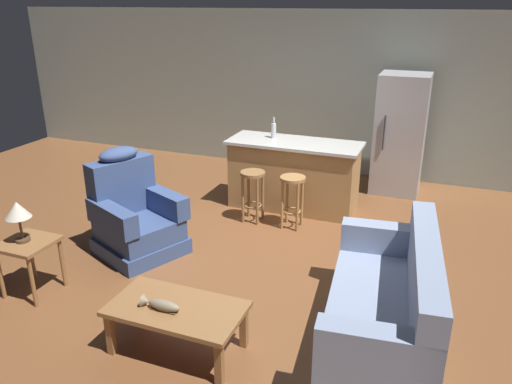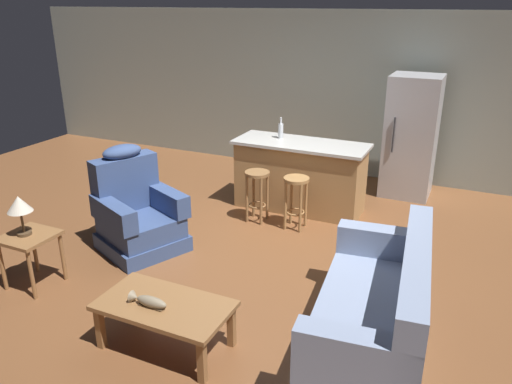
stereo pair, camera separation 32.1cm
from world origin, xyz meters
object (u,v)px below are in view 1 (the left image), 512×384
(table_lamp, at_px, (18,212))
(refrigerator, at_px, (400,134))
(bar_stool_left, at_px, (253,187))
(end_table, at_px, (29,251))
(fish_figurine, at_px, (160,305))
(kitchen_island, at_px, (294,175))
(couch, at_px, (388,307))
(recliner_near_lamp, at_px, (135,217))
(bar_stool_right, at_px, (292,192))
(coffee_table, at_px, (177,312))
(bottle_tall_green, at_px, (274,130))

(table_lamp, height_order, refrigerator, refrigerator)
(bar_stool_left, bearing_deg, end_table, -120.17)
(fish_figurine, xyz_separation_m, kitchen_island, (0.07, 3.36, 0.02))
(table_lamp, distance_m, kitchen_island, 3.54)
(table_lamp, relative_size, bar_stool_left, 0.60)
(end_table, bearing_deg, table_lamp, -167.41)
(fish_figurine, distance_m, couch, 1.88)
(end_table, relative_size, kitchen_island, 0.31)
(recliner_near_lamp, xyz_separation_m, bar_stool_left, (0.95, 1.27, 0.05))
(couch, bearing_deg, fish_figurine, 20.06)
(bar_stool_left, xyz_separation_m, refrigerator, (1.61, 1.83, 0.41))
(recliner_near_lamp, xyz_separation_m, bar_stool_right, (1.48, 1.27, 0.05))
(coffee_table, xyz_separation_m, kitchen_island, (-0.03, 3.28, 0.11))
(recliner_near_lamp, distance_m, bar_stool_right, 1.95)
(coffee_table, bearing_deg, bar_stool_left, 98.28)
(couch, xyz_separation_m, recliner_near_lamp, (-2.92, 0.64, 0.08))
(coffee_table, distance_m, bar_stool_right, 2.66)
(end_table, relative_size, bar_stool_right, 0.82)
(recliner_near_lamp, relative_size, bar_stool_right, 1.76)
(couch, height_order, bar_stool_left, couch)
(bar_stool_right, bearing_deg, couch, -53.02)
(kitchen_island, bearing_deg, bar_stool_right, -74.02)
(kitchen_island, height_order, bar_stool_right, kitchen_island)
(refrigerator, distance_m, bottle_tall_green, 1.94)
(couch, xyz_separation_m, bar_stool_left, (-1.97, 1.90, 0.13))
(kitchen_island, bearing_deg, bar_stool_left, -119.40)
(bar_stool_left, relative_size, bottle_tall_green, 2.33)
(table_lamp, height_order, kitchen_island, table_lamp)
(bar_stool_left, bearing_deg, bar_stool_right, 0.00)
(recliner_near_lamp, relative_size, end_table, 2.14)
(kitchen_island, xyz_separation_m, bar_stool_left, (-0.35, -0.63, -0.01))
(fish_figurine, bearing_deg, bottle_tall_green, 94.39)
(end_table, bearing_deg, bar_stool_left, 59.83)
(kitchen_island, bearing_deg, coffee_table, -89.47)
(refrigerator, bearing_deg, bar_stool_right, -120.36)
(coffee_table, xyz_separation_m, fish_figurine, (-0.10, -0.08, 0.10))
(table_lamp, bearing_deg, refrigerator, 54.33)
(bar_stool_right, bearing_deg, recliner_near_lamp, -139.56)
(coffee_table, distance_m, bar_stool_left, 2.68)
(fish_figurine, bearing_deg, bar_stool_left, 96.06)
(fish_figurine, height_order, bar_stool_right, bar_stool_right)
(fish_figurine, distance_m, end_table, 1.71)
(bar_stool_right, bearing_deg, table_lamp, -129.29)
(bottle_tall_green, bearing_deg, table_lamp, -115.02)
(bar_stool_left, bearing_deg, coffee_table, -81.72)
(kitchen_island, distance_m, bar_stool_left, 0.72)
(table_lamp, bearing_deg, recliner_near_lamp, 67.07)
(couch, relative_size, bottle_tall_green, 6.78)
(couch, relative_size, refrigerator, 1.12)
(recliner_near_lamp, height_order, bottle_tall_green, bottle_tall_green)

